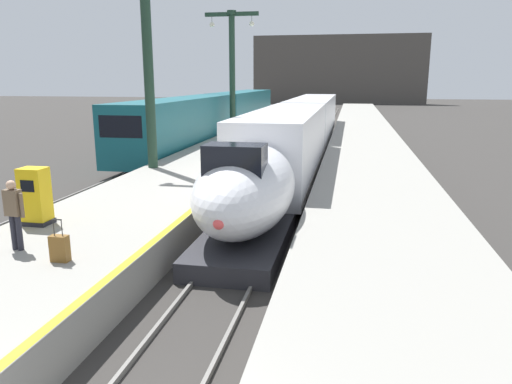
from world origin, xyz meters
The scene contains 15 objects.
platform_left centered at (-4.05, 24.75, 0.53)m, with size 4.80×110.00×1.05m, color gray.
platform_right centered at (4.05, 24.75, 0.53)m, with size 4.80×110.00×1.05m, color gray.
platform_left_safety_stripe centered at (-1.77, 24.75, 1.05)m, with size 0.20×107.80×0.01m, color yellow.
rail_main_left centered at (-0.75, 27.50, 0.06)m, with size 0.08×110.00×0.12m, color slate.
rail_main_right centered at (0.75, 27.50, 0.06)m, with size 0.08×110.00×0.12m, color slate.
rail_secondary_left centered at (-8.85, 27.50, 0.06)m, with size 0.08×110.00×0.12m, color slate.
rail_secondary_right centered at (-7.35, 27.50, 0.06)m, with size 0.08×110.00×0.12m, color slate.
highspeed_train_main centered at (0.00, 25.34, 1.93)m, with size 2.92×37.91×3.60m.
regional_train_adjacent centered at (-8.10, 36.52, 2.13)m, with size 2.85×36.60×3.80m.
station_column_mid centered at (-5.90, 17.01, 6.87)m, with size 4.00×0.68×9.75m.
station_column_far centered at (-5.90, 32.52, 6.40)m, with size 4.00×0.68×8.85m.
passenger_near_edge centered at (-4.70, 6.01, 2.04)m, with size 0.57×0.26×1.69m.
rolling_suitcase centered at (-3.27, 5.52, 1.35)m, with size 0.40×0.22×0.98m.
ticket_machine_yellow centered at (-5.55, 7.98, 1.79)m, with size 0.76×0.62×1.60m.
terminus_back_wall centered at (0.00, 102.00, 7.00)m, with size 36.00×2.00×14.00m, color #4C4742.
Camera 1 is at (2.96, -3.60, 5.01)m, focal length 33.83 mm.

